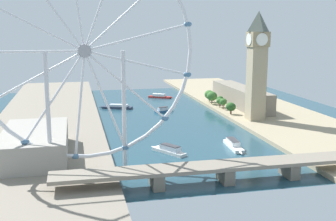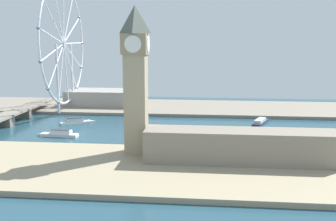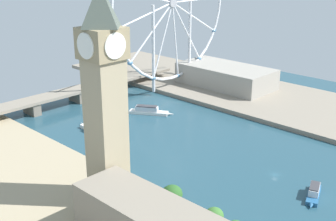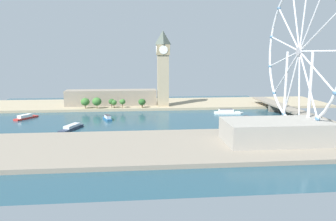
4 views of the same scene
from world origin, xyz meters
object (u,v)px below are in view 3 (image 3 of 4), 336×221
Objects in this scene: clock_tower at (105,94)px; riverside_hall at (226,76)px; tour_boat_3 at (97,130)px; river_bridge at (77,91)px; tour_boat_1 at (314,193)px; ferris_wheel at (172,4)px; tour_boat_4 at (148,111)px.

riverside_hall is at bearing 21.31° from clock_tower.
tour_boat_3 is at bearing 179.91° from riverside_hall.
river_bridge reaches higher than tour_boat_3.
tour_boat_3 reaches higher than tour_boat_1.
clock_tower is 0.50× the size of river_bridge.
clock_tower is 179.10m from ferris_wheel.
clock_tower is at bearing -119.95° from river_bridge.
clock_tower is 2.66× the size of tour_boat_3.
ferris_wheel is 1.66× the size of riverside_hall.
tour_boat_1 is 0.61× the size of tour_boat_3.
river_bridge is 8.74× the size of tour_boat_1.
tour_boat_1 is 138.42m from tour_boat_4.
river_bridge is 67.31m from tour_boat_3.
ferris_wheel is at bearing 34.24° from clock_tower.
riverside_hall is 173.86m from tour_boat_1.
clock_tower is at bearing -145.76° from ferris_wheel.
riverside_hall is 2.67× the size of tour_boat_4.
tour_boat_1 is (68.37, -63.83, -49.28)m from clock_tower.
river_bridge is at bearing 164.89° from tour_boat_4.
riverside_hall is (179.13, 69.88, -40.32)m from clock_tower.
clock_tower reaches higher than tour_boat_3.
tour_boat_3 is at bearing -163.28° from ferris_wheel.
ferris_wheel reaches higher than river_bridge.
tour_boat_3 is 46.67m from tour_boat_4.
clock_tower is at bearing -63.40° from tour_boat_1.
tour_boat_1 is (-110.76, -133.71, -8.96)m from riverside_hall.
tour_boat_4 is at bearing -152.52° from ferris_wheel.
tour_boat_4 is (93.53, 72.28, -49.12)m from clock_tower.
ferris_wheel is 124.45m from tour_boat_3.
tour_boat_3 is (-28.46, -60.74, -5.57)m from river_bridge.
riverside_hall is at bearing 56.04° from tour_boat_4.
river_bridge is 5.33× the size of tour_boat_3.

